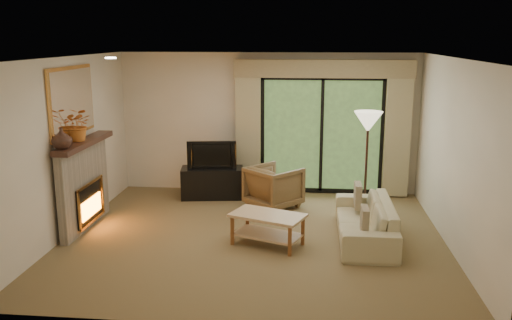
# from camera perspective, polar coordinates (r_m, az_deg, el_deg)

# --- Properties ---
(floor) EXTENTS (5.50, 5.50, 0.00)m
(floor) POSITION_cam_1_polar(r_m,az_deg,el_deg) (8.03, -0.22, -8.15)
(floor) COLOR brown
(floor) RESTS_ON ground
(ceiling) EXTENTS (5.50, 5.50, 0.00)m
(ceiling) POSITION_cam_1_polar(r_m,az_deg,el_deg) (7.50, -0.23, 10.72)
(ceiling) COLOR white
(ceiling) RESTS_ON ground
(wall_back) EXTENTS (5.00, 0.00, 5.00)m
(wall_back) POSITION_cam_1_polar(r_m,az_deg,el_deg) (10.11, 1.25, 3.89)
(wall_back) COLOR beige
(wall_back) RESTS_ON ground
(wall_front) EXTENTS (5.00, 0.00, 5.00)m
(wall_front) POSITION_cam_1_polar(r_m,az_deg,el_deg) (5.26, -3.07, -4.68)
(wall_front) COLOR beige
(wall_front) RESTS_ON ground
(wall_left) EXTENTS (0.00, 5.00, 5.00)m
(wall_left) POSITION_cam_1_polar(r_m,az_deg,el_deg) (8.40, -19.24, 1.30)
(wall_left) COLOR beige
(wall_left) RESTS_ON ground
(wall_right) EXTENTS (0.00, 5.00, 5.00)m
(wall_right) POSITION_cam_1_polar(r_m,az_deg,el_deg) (7.87, 20.12, 0.48)
(wall_right) COLOR beige
(wall_right) RESTS_ON ground
(fireplace) EXTENTS (0.24, 1.70, 1.37)m
(fireplace) POSITION_cam_1_polar(r_m,az_deg,el_deg) (8.66, -17.67, -2.43)
(fireplace) COLOR gray
(fireplace) RESTS_ON floor
(mirror) EXTENTS (0.07, 1.45, 1.02)m
(mirror) POSITION_cam_1_polar(r_m,az_deg,el_deg) (8.46, -18.79, 5.88)
(mirror) COLOR #D3964B
(mirror) RESTS_ON wall_left
(sliding_door) EXTENTS (2.26, 0.10, 2.16)m
(sliding_door) POSITION_cam_1_polar(r_m,az_deg,el_deg) (10.06, 6.92, 2.60)
(sliding_door) COLOR black
(sliding_door) RESTS_ON floor
(curtain_left) EXTENTS (0.45, 0.18, 2.35)m
(curtain_left) POSITION_cam_1_polar(r_m,az_deg,el_deg) (10.00, -0.82, 3.21)
(curtain_left) COLOR tan
(curtain_left) RESTS_ON floor
(curtain_right) EXTENTS (0.45, 0.18, 2.35)m
(curtain_right) POSITION_cam_1_polar(r_m,az_deg,el_deg) (10.06, 14.66, 2.85)
(curtain_right) COLOR tan
(curtain_right) RESTS_ON floor
(cornice) EXTENTS (3.20, 0.24, 0.32)m
(cornice) POSITION_cam_1_polar(r_m,az_deg,el_deg) (9.83, 7.12, 9.52)
(cornice) COLOR #96825D
(cornice) RESTS_ON wall_back
(media_console) EXTENTS (1.17, 0.66, 0.56)m
(media_console) POSITION_cam_1_polar(r_m,az_deg,el_deg) (9.91, -4.61, -2.38)
(media_console) COLOR black
(media_console) RESTS_ON floor
(tv) EXTENTS (0.89, 0.24, 0.51)m
(tv) POSITION_cam_1_polar(r_m,az_deg,el_deg) (9.79, -4.67, 0.63)
(tv) COLOR black
(tv) RESTS_ON media_console
(armchair) EXTENTS (1.11, 1.11, 0.73)m
(armchair) POSITION_cam_1_polar(r_m,az_deg,el_deg) (9.30, 1.89, -2.83)
(armchair) COLOR brown
(armchair) RESTS_ON floor
(sofa) EXTENTS (0.77, 1.95, 0.57)m
(sofa) POSITION_cam_1_polar(r_m,az_deg,el_deg) (8.05, 11.40, -6.22)
(sofa) COLOR tan
(sofa) RESTS_ON floor
(pillow_near) EXTENTS (0.09, 0.35, 0.34)m
(pillow_near) POSITION_cam_1_polar(r_m,az_deg,el_deg) (7.45, 11.37, -6.19)
(pillow_near) COLOR brown
(pillow_near) RESTS_ON sofa
(pillow_far) EXTENTS (0.10, 0.37, 0.37)m
(pillow_far) POSITION_cam_1_polar(r_m,az_deg,el_deg) (8.51, 10.66, -3.68)
(pillow_far) COLOR brown
(pillow_far) RESTS_ON sofa
(coffee_table) EXTENTS (1.14, 0.89, 0.45)m
(coffee_table) POSITION_cam_1_polar(r_m,az_deg,el_deg) (7.69, 1.23, -7.32)
(coffee_table) COLOR tan
(coffee_table) RESTS_ON floor
(floor_lamp) EXTENTS (0.60, 0.60, 1.72)m
(floor_lamp) POSITION_cam_1_polar(r_m,az_deg,el_deg) (8.98, 11.52, -0.41)
(floor_lamp) COLOR beige
(floor_lamp) RESTS_ON floor
(vase) EXTENTS (0.34, 0.34, 0.29)m
(vase) POSITION_cam_1_polar(r_m,az_deg,el_deg) (7.90, -19.79, 2.16)
(vase) COLOR #3E251C
(vase) RESTS_ON fireplace
(branches) EXTENTS (0.45, 0.39, 0.49)m
(branches) POSITION_cam_1_polar(r_m,az_deg,el_deg) (8.39, -18.20, 3.56)
(branches) COLOR orange
(branches) RESTS_ON fireplace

